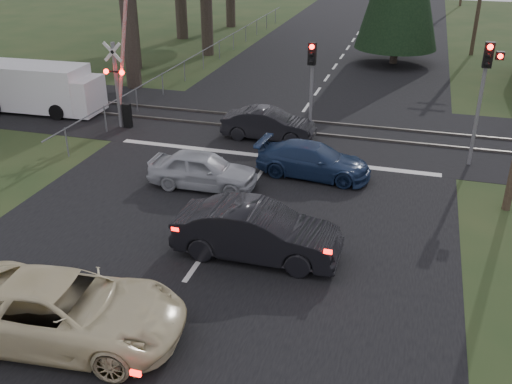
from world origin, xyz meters
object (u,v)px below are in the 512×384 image
at_px(crossing_signal, 121,83).
at_px(traffic_signal_right, 485,81).
at_px(traffic_signal_center, 312,74).
at_px(silver_car, 203,170).
at_px(dark_hatchback, 257,232).
at_px(cream_coupe, 64,310).
at_px(white_van, 43,88).
at_px(blue_sedan, 313,160).
at_px(dark_car_far, 269,124).

xyz_separation_m(crossing_signal, traffic_signal_right, (14.82, -0.31, 1.26)).
bearing_deg(crossing_signal, traffic_signal_center, 6.15).
bearing_deg(silver_car, dark_hatchback, -142.31).
distance_m(cream_coupe, white_van, 17.74).
bearing_deg(blue_sedan, traffic_signal_center, 18.32).
xyz_separation_m(crossing_signal, dark_car_far, (6.61, 0.37, -1.41)).
xyz_separation_m(cream_coupe, blue_sedan, (3.60, 10.39, -0.15)).
xyz_separation_m(crossing_signal, white_van, (-4.86, 1.05, -0.91)).
relative_size(traffic_signal_center, dark_hatchback, 0.88).
bearing_deg(traffic_signal_center, white_van, 179.32).
height_order(traffic_signal_center, white_van, traffic_signal_center).
relative_size(traffic_signal_right, dark_hatchback, 1.01).
relative_size(silver_car, white_van, 0.65).
height_order(dark_car_far, white_van, white_van).
bearing_deg(cream_coupe, traffic_signal_center, -16.71).
bearing_deg(white_van, cream_coupe, -56.00).
distance_m(dark_car_far, white_van, 11.50).
bearing_deg(cream_coupe, crossing_signal, 16.81).
bearing_deg(blue_sedan, white_van, 79.05).
bearing_deg(white_van, crossing_signal, -14.22).
height_order(dark_hatchback, blue_sedan, dark_hatchback).
bearing_deg(dark_car_far, dark_hatchback, -167.24).
relative_size(traffic_signal_center, white_van, 0.70).
bearing_deg(crossing_signal, dark_car_far, 3.19).
distance_m(traffic_signal_right, white_van, 19.84).
relative_size(dark_hatchback, blue_sedan, 1.11).
relative_size(traffic_signal_center, cream_coupe, 0.76).
distance_m(silver_car, blue_sedan, 4.07).
bearing_deg(white_van, dark_hatchback, -37.93).
bearing_deg(blue_sedan, cream_coupe, 165.64).
xyz_separation_m(cream_coupe, white_van, (-10.44, 14.34, 0.39)).
height_order(dark_hatchback, dark_car_far, dark_hatchback).
relative_size(traffic_signal_right, silver_car, 1.23).
xyz_separation_m(silver_car, white_van, (-10.51, 5.98, 0.50)).
distance_m(traffic_signal_right, silver_car, 10.60).
bearing_deg(white_van, blue_sedan, -17.79).
relative_size(traffic_signal_right, white_van, 0.80).
xyz_separation_m(cream_coupe, dark_car_far, (1.03, 13.66, -0.10)).
relative_size(dark_hatchback, dark_car_far, 1.18).
height_order(dark_hatchback, silver_car, dark_hatchback).
relative_size(silver_car, blue_sedan, 0.91).
bearing_deg(crossing_signal, dark_hatchback, -45.14).
bearing_deg(traffic_signal_right, cream_coupe, -125.42).
xyz_separation_m(dark_hatchback, silver_car, (-3.09, 3.85, -0.11)).
relative_size(cream_coupe, white_van, 0.92).
distance_m(crossing_signal, dark_car_far, 6.77).
distance_m(traffic_signal_center, cream_coupe, 14.58).
bearing_deg(traffic_signal_right, dark_car_far, 175.26).
height_order(crossing_signal, dark_car_far, crossing_signal).
bearing_deg(traffic_signal_right, traffic_signal_center, 169.59).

